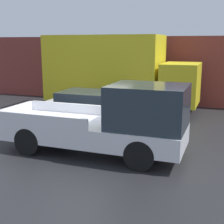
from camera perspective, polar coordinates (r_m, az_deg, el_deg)
name	(u,v)px	position (r m, az deg, el deg)	size (l,w,h in m)	color
ground_plane	(87,145)	(10.44, -4.52, -6.10)	(60.00, 60.00, 0.00)	#232326
building_wall	(147,70)	(17.45, 6.36, 7.57)	(28.00, 0.15, 3.67)	brown
pickup_truck	(112,122)	(9.29, -0.05, -1.88)	(5.63, 1.97, 2.19)	silver
car	(90,109)	(12.62, -4.11, 0.63)	(4.50, 2.00, 1.43)	silver
delivery_truck	(115,71)	(15.59, 0.53, 7.55)	(7.45, 2.54, 3.69)	gold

